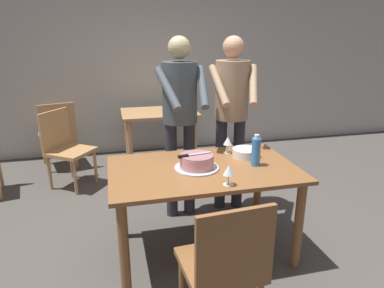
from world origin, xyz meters
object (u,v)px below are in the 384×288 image
object	(u,v)px
chair_near_side	(225,264)
background_chair_0	(58,133)
main_dining_table	(203,181)
plate_stack	(246,153)
cake_knife	(188,155)
person_standing_beside	(232,106)
wine_glass_far	(228,141)
cake_on_platter	(197,162)
person_cutting_cake	(180,109)
background_chair_2	(65,146)
wine_glass_near	(229,171)
water_bottle	(256,151)
background_table	(160,123)

from	to	relation	value
chair_near_side	background_chair_0	xyz separation A→B (m)	(-1.27, 3.08, 0.00)
main_dining_table	plate_stack	world-z (taller)	plate_stack
cake_knife	person_standing_beside	size ratio (longest dim) A/B	0.16
person_standing_beside	wine_glass_far	bearing A→B (deg)	-113.16
cake_on_platter	person_cutting_cake	bearing A→B (deg)	88.98
plate_stack	chair_near_side	world-z (taller)	chair_near_side
background_chair_0	main_dining_table	bearing A→B (deg)	-58.89
main_dining_table	background_chair_2	distance (m)	2.05
chair_near_side	background_chair_2	world-z (taller)	same
cake_on_platter	wine_glass_near	bearing A→B (deg)	-68.29
cake_on_platter	background_chair_2	world-z (taller)	background_chair_2
cake_knife	background_chair_0	world-z (taller)	background_chair_0
chair_near_side	background_chair_2	distance (m)	2.71
plate_stack	person_standing_beside	distance (m)	0.61
cake_on_platter	cake_knife	world-z (taller)	cake_knife
water_bottle	wine_glass_near	bearing A→B (deg)	-137.89
person_cutting_cake	main_dining_table	bearing A→B (deg)	-86.21
water_bottle	person_cutting_cake	distance (m)	0.86
water_bottle	chair_near_side	distance (m)	0.99
water_bottle	background_chair_0	bearing A→B (deg)	127.48
water_bottle	chair_near_side	size ratio (longest dim) A/B	0.28
wine_glass_near	person_standing_beside	world-z (taller)	person_standing_beside
water_bottle	wine_glass_far	bearing A→B (deg)	108.60
water_bottle	person_cutting_cake	xyz separation A→B (m)	(-0.45, 0.70, 0.21)
wine_glass_near	person_cutting_cake	bearing A→B (deg)	97.03
wine_glass_near	background_chair_0	xyz separation A→B (m)	(-1.45, 2.61, -0.36)
chair_near_side	cake_knife	bearing A→B (deg)	91.99
wine_glass_far	background_chair_2	size ratio (longest dim) A/B	0.16
wine_glass_near	person_cutting_cake	size ratio (longest dim) A/B	0.08
background_table	wine_glass_near	bearing A→B (deg)	-87.47
background_chair_0	person_standing_beside	bearing A→B (deg)	-40.76
cake_knife	wine_glass_far	size ratio (longest dim) A/B	1.87
background_table	background_chair_0	distance (m)	1.35
cake_on_platter	cake_knife	bearing A→B (deg)	-170.17
water_bottle	main_dining_table	bearing A→B (deg)	172.92
person_cutting_cake	plate_stack	bearing A→B (deg)	-48.00
main_dining_table	background_chair_2	bearing A→B (deg)	126.19
plate_stack	background_table	world-z (taller)	plate_stack
background_table	cake_on_platter	bearing A→B (deg)	-90.71
wine_glass_far	person_standing_beside	world-z (taller)	person_standing_beside
plate_stack	wine_glass_far	world-z (taller)	wine_glass_far
wine_glass_far	background_table	xyz separation A→B (m)	(-0.32, 1.84, -0.28)
main_dining_table	background_table	size ratio (longest dim) A/B	1.44
cake_knife	chair_near_side	distance (m)	0.88
cake_on_platter	background_chair_2	xyz separation A→B (m)	(-1.15, 1.66, -0.31)
person_standing_beside	chair_near_side	bearing A→B (deg)	-110.63
wine_glass_far	background_chair_2	bearing A→B (deg)	137.68
plate_stack	background_chair_2	xyz separation A→B (m)	(-1.62, 1.50, -0.29)
cake_on_platter	water_bottle	xyz separation A→B (m)	(0.46, -0.04, 0.06)
main_dining_table	wine_glass_near	xyz separation A→B (m)	(0.08, -0.35, 0.22)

